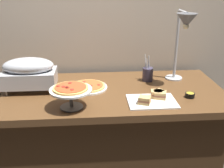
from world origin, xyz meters
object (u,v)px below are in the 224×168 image
(pizza_plate_front, at_px, (88,87))
(utensil_holder, at_px, (148,74))
(heat_lamp, at_px, (184,29))
(pizza_plate_center, at_px, (71,91))
(sauce_cup_near, at_px, (190,95))
(chafing_dish, at_px, (29,72))
(sandwich_platter, at_px, (154,98))

(pizza_plate_front, height_order, utensil_holder, utensil_holder)
(heat_lamp, distance_m, pizza_plate_center, 0.95)
(utensil_holder, bearing_deg, sauce_cup_near, -56.44)
(heat_lamp, xyz_separation_m, utensil_holder, (-0.23, 0.11, -0.39))
(pizza_plate_front, height_order, sauce_cup_near, sauce_cup_near)
(chafing_dish, height_order, sauce_cup_near, chafing_dish)
(heat_lamp, relative_size, sauce_cup_near, 8.60)
(chafing_dish, relative_size, pizza_plate_center, 1.42)
(heat_lamp, xyz_separation_m, sandwich_platter, (-0.27, -0.29, -0.42))
(sauce_cup_near, height_order, utensil_holder, utensil_holder)
(pizza_plate_center, xyz_separation_m, sauce_cup_near, (0.83, 0.10, -0.10))
(pizza_plate_center, height_order, utensil_holder, utensil_holder)
(pizza_plate_center, distance_m, utensil_holder, 0.75)
(sauce_cup_near, relative_size, utensil_holder, 0.30)
(pizza_plate_front, relative_size, sauce_cup_near, 4.46)
(heat_lamp, height_order, pizza_plate_front, heat_lamp)
(pizza_plate_center, relative_size, utensil_holder, 1.25)
(heat_lamp, xyz_separation_m, pizza_plate_front, (-0.72, -0.02, -0.43))
(pizza_plate_front, bearing_deg, heat_lamp, 1.39)
(utensil_holder, bearing_deg, heat_lamp, -25.22)
(pizza_plate_center, bearing_deg, chafing_dish, 135.33)
(sandwich_platter, xyz_separation_m, utensil_holder, (0.04, 0.40, 0.04))
(pizza_plate_front, height_order, pizza_plate_center, pizza_plate_center)
(heat_lamp, distance_m, pizza_plate_front, 0.84)
(chafing_dish, relative_size, sandwich_platter, 1.18)
(heat_lamp, height_order, sandwich_platter, heat_lamp)
(heat_lamp, xyz_separation_m, sauce_cup_near, (0.00, -0.24, -0.43))
(sandwich_platter, bearing_deg, utensil_holder, 84.73)
(chafing_dish, distance_m, heat_lamp, 1.19)
(pizza_plate_front, distance_m, sandwich_platter, 0.52)
(heat_lamp, bearing_deg, sandwich_platter, -133.01)
(pizza_plate_center, relative_size, sandwich_platter, 0.83)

